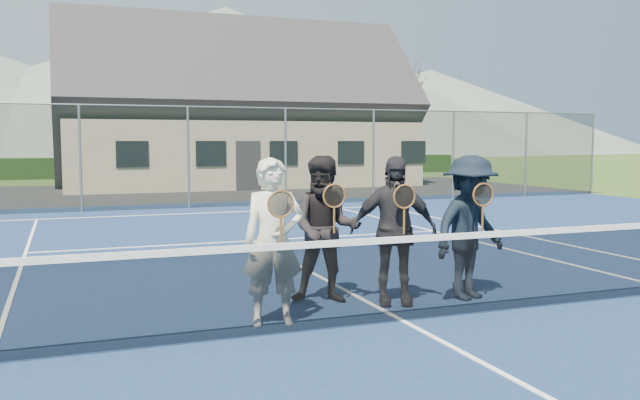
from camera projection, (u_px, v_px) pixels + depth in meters
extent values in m
plane|color=#314D1B|center=(160.00, 193.00, 26.06)|extent=(220.00, 220.00, 0.00)
cube|color=navy|center=(403.00, 322.00, 7.43)|extent=(30.00, 30.00, 0.02)
cube|color=black|center=(48.00, 196.00, 24.65)|extent=(40.00, 12.00, 0.01)
cube|color=black|center=(131.00, 167.00, 37.19)|extent=(40.00, 1.20, 1.10)
cone|color=#56685D|center=(227.00, 81.00, 102.03)|extent=(120.00, 120.00, 22.00)
cone|color=#58695E|center=(430.00, 111.00, 114.73)|extent=(90.00, 90.00, 14.00)
cube|color=white|center=(200.00, 213.00, 18.50)|extent=(10.97, 0.06, 0.01)
cube|color=white|center=(252.00, 241.00, 13.39)|extent=(8.23, 0.06, 0.01)
cube|color=white|center=(403.00, 321.00, 7.43)|extent=(0.06, 12.80, 0.01)
cube|color=black|center=(404.00, 280.00, 7.39)|extent=(11.60, 0.02, 0.88)
cube|color=white|center=(404.00, 239.00, 7.35)|extent=(11.60, 0.03, 0.07)
cylinder|color=slate|center=(80.00, 159.00, 18.82)|extent=(0.07, 0.07, 3.00)
cylinder|color=slate|center=(188.00, 158.00, 19.87)|extent=(0.07, 0.07, 3.00)
cylinder|color=slate|center=(286.00, 157.00, 20.93)|extent=(0.07, 0.07, 3.00)
cylinder|color=slate|center=(373.00, 156.00, 21.99)|extent=(0.07, 0.07, 3.00)
cylinder|color=slate|center=(453.00, 156.00, 23.05)|extent=(0.07, 0.07, 3.00)
cylinder|color=slate|center=(526.00, 155.00, 24.11)|extent=(0.07, 0.07, 3.00)
cylinder|color=slate|center=(593.00, 154.00, 25.17)|extent=(0.07, 0.07, 3.00)
cube|color=black|center=(188.00, 158.00, 19.87)|extent=(30.00, 0.03, 3.00)
cylinder|color=slate|center=(188.00, 106.00, 19.74)|extent=(30.00, 0.04, 0.04)
cube|color=beige|center=(236.00, 154.00, 31.08)|extent=(15.00, 8.00, 2.80)
pyramid|color=#2D2D33|center=(235.00, 60.00, 30.71)|extent=(15.60, 8.20, 4.10)
cube|color=#2D2D33|center=(248.00, 166.00, 27.19)|extent=(1.00, 0.06, 2.00)
cube|color=black|center=(132.00, 154.00, 25.56)|extent=(1.20, 0.06, 1.00)
cube|color=black|center=(211.00, 154.00, 26.62)|extent=(1.20, 0.06, 1.00)
cube|color=black|center=(284.00, 153.00, 27.68)|extent=(1.20, 0.06, 1.00)
cube|color=black|center=(351.00, 153.00, 28.74)|extent=(1.20, 0.06, 1.00)
cube|color=black|center=(413.00, 152.00, 29.79)|extent=(1.20, 0.06, 1.00)
cylinder|color=#352313|center=(164.00, 142.00, 38.71)|extent=(0.22, 0.22, 3.85)
cylinder|color=#3B2215|center=(327.00, 142.00, 42.24)|extent=(0.22, 0.22, 3.85)
cylinder|color=#3A2315|center=(412.00, 142.00, 44.36)|extent=(0.22, 0.22, 3.85)
imported|color=beige|center=(273.00, 242.00, 7.24)|extent=(0.71, 0.52, 1.80)
torus|color=brown|center=(281.00, 204.00, 6.95)|extent=(0.29, 0.02, 0.29)
cylinder|color=black|center=(281.00, 204.00, 6.95)|extent=(0.25, 0.00, 0.25)
cylinder|color=brown|center=(281.00, 231.00, 6.97)|extent=(0.03, 0.03, 0.32)
imported|color=black|center=(326.00, 229.00, 8.26)|extent=(1.07, 0.96, 1.80)
torus|color=brown|center=(334.00, 196.00, 7.97)|extent=(0.29, 0.02, 0.29)
cylinder|color=black|center=(334.00, 196.00, 7.97)|extent=(0.25, 0.00, 0.25)
cylinder|color=brown|center=(334.00, 220.00, 7.99)|extent=(0.03, 0.03, 0.32)
imported|color=#222227|center=(393.00, 230.00, 8.16)|extent=(1.14, 0.74, 1.80)
torus|color=brown|center=(404.00, 197.00, 7.87)|extent=(0.29, 0.02, 0.29)
cylinder|color=black|center=(404.00, 197.00, 7.87)|extent=(0.25, 0.00, 0.25)
cylinder|color=brown|center=(404.00, 221.00, 7.89)|extent=(0.03, 0.03, 0.32)
imported|color=black|center=(470.00, 227.00, 8.44)|extent=(1.31, 0.98, 1.80)
torus|color=brown|center=(483.00, 195.00, 8.15)|extent=(0.29, 0.02, 0.29)
cylinder|color=black|center=(483.00, 195.00, 8.15)|extent=(0.25, 0.00, 0.25)
cylinder|color=brown|center=(483.00, 218.00, 8.18)|extent=(0.03, 0.03, 0.32)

